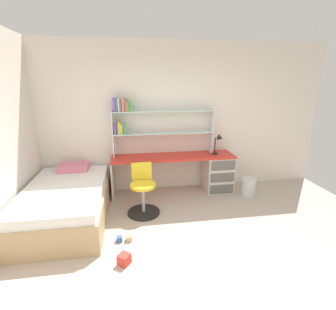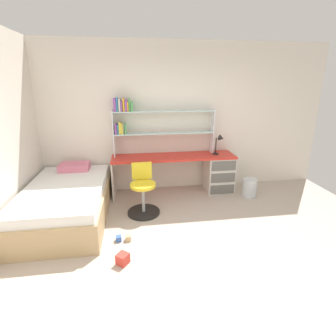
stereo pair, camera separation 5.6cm
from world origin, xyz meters
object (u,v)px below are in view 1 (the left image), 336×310
waste_bin (249,187)px  toy_block_natural_1 (129,238)px  toy_block_red_0 (124,259)px  swivel_chair (143,194)px  desk (205,170)px  bookshelf_hutch (147,121)px  toy_block_blue_2 (119,239)px  bed_platform (66,203)px  desk_lamp (219,141)px

waste_bin → toy_block_natural_1: waste_bin is taller
toy_block_red_0 → toy_block_natural_1: bearing=82.7°
swivel_chair → waste_bin: bearing=9.2°
toy_block_red_0 → toy_block_natural_1: size_ratio=1.72×
desk → toy_block_natural_1: 2.05m
bookshelf_hutch → waste_bin: (1.81, -0.49, -1.20)m
swivel_chair → toy_block_blue_2: size_ratio=11.24×
waste_bin → toy_block_blue_2: waste_bin is taller
swivel_chair → bed_platform: (-1.17, -0.02, -0.05)m
bed_platform → toy_block_natural_1: size_ratio=26.58×
bookshelf_hutch → toy_block_blue_2: (-0.52, -1.53, -1.33)m
desk → toy_block_natural_1: desk is taller
desk → toy_block_red_0: (-1.51, -1.83, -0.36)m
desk_lamp → toy_block_blue_2: bearing=-143.3°
desk → bed_platform: desk is taller
bookshelf_hutch → bed_platform: 1.90m
bookshelf_hutch → waste_bin: bookshelf_hutch is taller
desk_lamp → waste_bin: 1.01m
bookshelf_hutch → toy_block_natural_1: bearing=-104.2°
bookshelf_hutch → desk_lamp: bookshelf_hutch is taller
bookshelf_hutch → desk_lamp: bearing=-7.5°
desk → waste_bin: size_ratio=6.69×
desk_lamp → toy_block_natural_1: 2.37m
toy_block_red_0 → bookshelf_hutch: bearing=77.3°
swivel_chair → toy_block_blue_2: (-0.36, -0.72, -0.28)m
bed_platform → toy_block_natural_1: (0.93, -0.71, -0.24)m
bookshelf_hutch → waste_bin: size_ratio=5.44×
waste_bin → desk_lamp: bearing=147.9°
swivel_chair → toy_block_natural_1: 0.81m
desk → waste_bin: desk is taller
bookshelf_hutch → toy_block_natural_1: bookshelf_hutch is taller
desk → swivel_chair: 1.40m
bookshelf_hutch → toy_block_blue_2: bookshelf_hutch is taller
swivel_chair → toy_block_blue_2: 0.85m
desk → toy_block_blue_2: bearing=-138.8°
bed_platform → waste_bin: (3.13, 0.33, -0.10)m
waste_bin → toy_block_red_0: bearing=-146.7°
bookshelf_hutch → swivel_chair: (-0.15, -0.81, -1.05)m
desk → desk_lamp: bearing=-8.2°
waste_bin → bed_platform: bearing=-173.9°
swivel_chair → toy_block_red_0: size_ratio=6.48×
toy_block_natural_1 → toy_block_blue_2: 0.13m
swivel_chair → bed_platform: 1.17m
desk_lamp → bed_platform: desk_lamp is taller
desk → bed_platform: bearing=-164.0°
swivel_chair → toy_block_red_0: swivel_chair is taller
toy_block_blue_2 → swivel_chair: bearing=63.3°
desk_lamp → toy_block_blue_2: (-1.82, -1.35, -0.95)m
swivel_chair → bookshelf_hutch: bearing=79.3°
waste_bin → desk: bearing=154.6°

